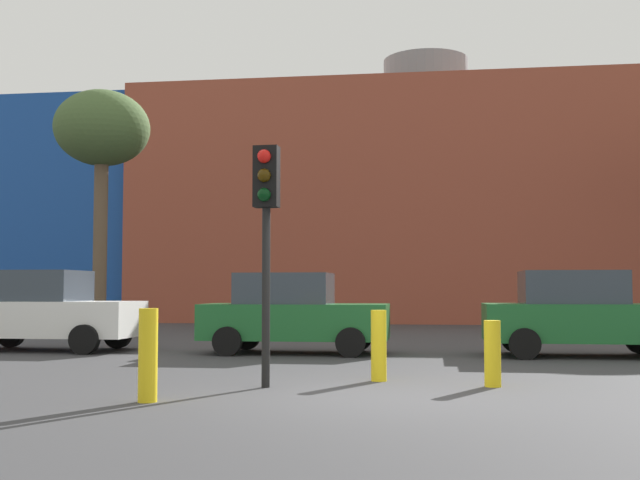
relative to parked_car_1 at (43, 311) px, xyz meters
name	(u,v)px	position (x,y,z in m)	size (l,w,h in m)	color
ground_plane	(373,397)	(8.15, -6.94, -0.92)	(200.00, 200.00, 0.00)	#38383A
building_backdrop	(427,210)	(8.73, 20.39, 4.27)	(45.31, 10.68, 12.35)	#9E4733
parked_car_1	(43,311)	(0.00, 0.00, 0.00)	(4.27, 2.09, 1.85)	white
parked_car_2	(293,313)	(5.87, 0.00, -0.04)	(4.09, 2.01, 1.77)	#1E662D
parked_car_3	(581,314)	(12.05, 0.00, -0.02)	(4.16, 2.04, 1.80)	#1E662D
traffic_light_island	(266,209)	(6.55, -6.14, 1.66)	(0.37, 0.37, 3.50)	black
bare_tree_1	(102,133)	(-1.76, 7.18, 5.61)	(3.11, 3.11, 7.95)	brown
bollard_yellow_0	(148,355)	(5.39, -7.79, -0.33)	(0.24, 0.24, 1.17)	yellow
bollard_yellow_1	(492,354)	(9.80, -5.58, -0.44)	(0.24, 0.24, 0.96)	yellow
bollard_yellow_2	(379,345)	(8.11, -5.09, -0.37)	(0.24, 0.24, 1.09)	yellow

